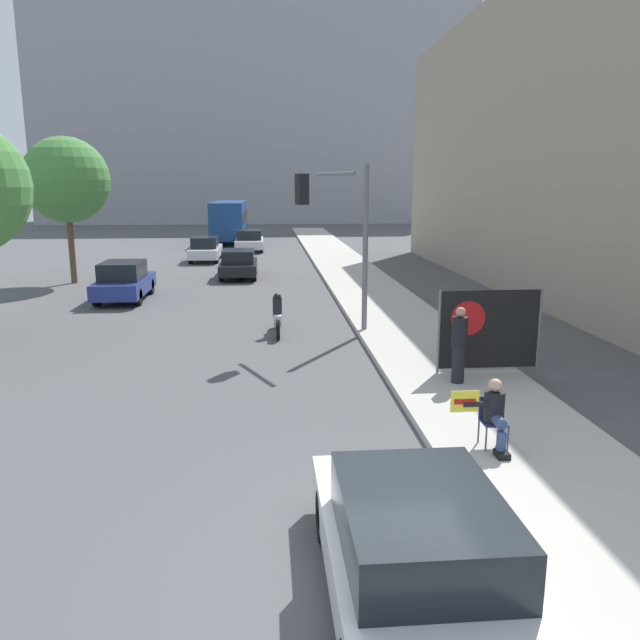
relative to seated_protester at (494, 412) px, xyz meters
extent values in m
plane|color=#4F4F51|center=(-2.55, -3.19, -0.79)|extent=(160.00, 160.00, 0.00)
cube|color=#B7B2A8|center=(0.63, 11.81, -0.70)|extent=(3.23, 90.00, 0.16)
cube|color=#99999E|center=(-4.55, 72.12, 12.63)|extent=(52.00, 12.00, 26.83)
cube|color=gray|center=(11.20, 16.86, 5.49)|extent=(10.00, 32.00, 12.54)
cylinder|color=#474C56|center=(-0.16, -0.13, -0.42)|extent=(0.03, 0.03, 0.42)
cylinder|color=#474C56|center=(0.21, -0.13, -0.42)|extent=(0.03, 0.03, 0.42)
cylinder|color=#474C56|center=(-0.16, 0.24, -0.42)|extent=(0.03, 0.03, 0.42)
cylinder|color=#474C56|center=(0.21, 0.24, -0.42)|extent=(0.03, 0.03, 0.42)
cube|color=navy|center=(0.02, 0.05, -0.20)|extent=(0.40, 0.40, 0.02)
cube|color=navy|center=(0.02, 0.24, 0.00)|extent=(0.40, 0.02, 0.38)
cylinder|color=#334775|center=(0.02, -0.11, -0.10)|extent=(0.18, 0.42, 0.18)
cylinder|color=#334775|center=(0.02, -0.32, -0.42)|extent=(0.16, 0.16, 0.42)
cube|color=black|center=(0.02, -0.38, -0.57)|extent=(0.20, 0.28, 0.10)
cylinder|color=black|center=(0.02, 0.08, 0.07)|extent=(0.34, 0.34, 0.52)
sphere|color=tan|center=(0.02, 0.08, 0.44)|extent=(0.22, 0.22, 0.22)
cylinder|color=black|center=(-0.30, 0.00, 0.15)|extent=(0.45, 0.09, 0.09)
cube|color=yellow|center=(-0.51, 0.00, 0.21)|extent=(0.47, 0.02, 0.36)
cube|color=#AD1414|center=(-0.51, -0.01, 0.21)|extent=(0.36, 0.01, 0.09)
cylinder|color=black|center=(0.49, 3.52, -0.21)|extent=(0.28, 0.28, 0.83)
cylinder|color=black|center=(0.49, 3.52, 0.54)|extent=(0.34, 0.34, 0.66)
sphere|color=tan|center=(0.49, 3.52, 0.97)|extent=(0.22, 0.22, 0.22)
cylinder|color=#334775|center=(1.21, 5.04, -0.20)|extent=(0.28, 0.28, 0.84)
cylinder|color=black|center=(1.21, 5.04, 0.55)|extent=(0.34, 0.34, 0.67)
sphere|color=#936B4C|center=(1.21, 5.04, 1.00)|extent=(0.22, 0.22, 0.22)
cylinder|color=slate|center=(0.24, 4.27, 0.35)|extent=(0.06, 0.06, 1.94)
cylinder|color=slate|center=(2.63, 4.27, 0.35)|extent=(0.06, 0.06, 1.94)
cube|color=black|center=(1.43, 4.27, 0.40)|extent=(2.39, 0.02, 1.84)
cylinder|color=red|center=(0.91, 4.25, 0.68)|extent=(0.81, 0.01, 0.81)
cylinder|color=slate|center=(-0.76, 8.95, 1.83)|extent=(0.16, 0.16, 4.91)
cylinder|color=slate|center=(-1.73, 8.53, 3.99)|extent=(0.94, 1.97, 0.11)
cube|color=black|center=(-2.69, 8.11, 3.57)|extent=(0.39, 0.39, 0.84)
sphere|color=green|center=(-2.69, 8.11, 3.29)|extent=(0.18, 0.18, 0.18)
cube|color=white|center=(-2.17, -3.58, -0.26)|extent=(1.87, 4.35, 0.50)
cube|color=black|center=(-2.17, -3.75, 0.29)|extent=(1.61, 2.26, 0.60)
cylinder|color=black|center=(-3.00, -2.23, -0.47)|extent=(0.22, 0.64, 0.64)
cylinder|color=black|center=(-1.34, -2.23, -0.47)|extent=(0.22, 0.64, 0.64)
cube|color=navy|center=(-9.36, 15.65, -0.22)|extent=(1.76, 4.19, 0.59)
cube|color=black|center=(-9.36, 15.49, 0.42)|extent=(1.51, 2.18, 0.68)
cylinder|color=black|center=(-10.13, 16.95, -0.47)|extent=(0.22, 0.64, 0.64)
cylinder|color=black|center=(-8.59, 16.95, -0.47)|extent=(0.22, 0.64, 0.64)
cylinder|color=black|center=(-10.13, 14.36, -0.47)|extent=(0.22, 0.64, 0.64)
cylinder|color=black|center=(-8.59, 14.36, -0.47)|extent=(0.22, 0.64, 0.64)
cube|color=black|center=(-5.08, 21.55, -0.26)|extent=(1.77, 4.11, 0.50)
cube|color=black|center=(-5.08, 21.39, 0.29)|extent=(1.52, 2.14, 0.61)
cylinder|color=black|center=(-5.86, 22.83, -0.47)|extent=(0.22, 0.64, 0.64)
cylinder|color=black|center=(-4.31, 22.83, -0.47)|extent=(0.22, 0.64, 0.64)
cylinder|color=black|center=(-5.86, 20.28, -0.47)|extent=(0.22, 0.64, 0.64)
cylinder|color=black|center=(-4.31, 20.28, -0.47)|extent=(0.22, 0.64, 0.64)
cube|color=silver|center=(-7.40, 28.96, -0.24)|extent=(1.72, 4.60, 0.55)
cube|color=black|center=(-7.40, 28.77, 0.36)|extent=(1.48, 2.39, 0.65)
cylinder|color=black|center=(-8.15, 30.39, -0.47)|extent=(0.22, 0.64, 0.64)
cylinder|color=black|center=(-6.65, 30.39, -0.47)|extent=(0.22, 0.64, 0.64)
cylinder|color=black|center=(-8.15, 27.53, -0.47)|extent=(0.22, 0.64, 0.64)
cylinder|color=black|center=(-6.65, 27.53, -0.47)|extent=(0.22, 0.64, 0.64)
cube|color=silver|center=(-4.87, 34.75, -0.24)|extent=(1.90, 4.75, 0.55)
cube|color=black|center=(-4.87, 34.56, 0.36)|extent=(1.63, 2.47, 0.65)
cylinder|color=black|center=(-5.71, 36.23, -0.47)|extent=(0.22, 0.64, 0.64)
cylinder|color=black|center=(-4.04, 36.23, -0.47)|extent=(0.22, 0.64, 0.64)
cylinder|color=black|center=(-5.71, 33.28, -0.47)|extent=(0.22, 0.64, 0.64)
cylinder|color=black|center=(-4.04, 33.28, -0.47)|extent=(0.22, 0.64, 0.64)
cube|color=navy|center=(-6.69, 43.00, 1.05)|extent=(2.47, 11.95, 2.79)
cube|color=black|center=(-6.69, 43.00, 1.22)|extent=(2.49, 11.35, 0.91)
cylinder|color=black|center=(-7.77, 46.70, -0.27)|extent=(0.30, 1.04, 1.04)
cylinder|color=black|center=(-5.60, 46.70, -0.27)|extent=(0.30, 1.04, 1.04)
cylinder|color=black|center=(-7.77, 39.29, -0.27)|extent=(0.30, 1.04, 1.04)
cylinder|color=black|center=(-5.60, 39.29, -0.27)|extent=(0.30, 1.04, 1.04)
cube|color=silver|center=(-3.40, 9.23, -0.31)|extent=(0.24, 0.89, 0.32)
cylinder|color=black|center=(-3.40, 9.18, 0.06)|extent=(0.28, 0.28, 0.59)
sphere|color=black|center=(-3.40, 9.18, 0.37)|extent=(0.24, 0.24, 0.24)
cylinder|color=black|center=(-3.40, 9.97, -0.49)|extent=(0.10, 0.60, 0.60)
cylinder|color=black|center=(-3.40, 8.48, -0.49)|extent=(0.10, 0.60, 0.60)
cylinder|color=brown|center=(-12.71, 20.40, 0.90)|extent=(0.28, 0.28, 3.37)
sphere|color=#47843D|center=(-12.71, 20.40, 3.94)|extent=(3.86, 3.86, 3.86)
camera|label=1|loc=(-3.69, -9.43, 3.64)|focal=35.00mm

